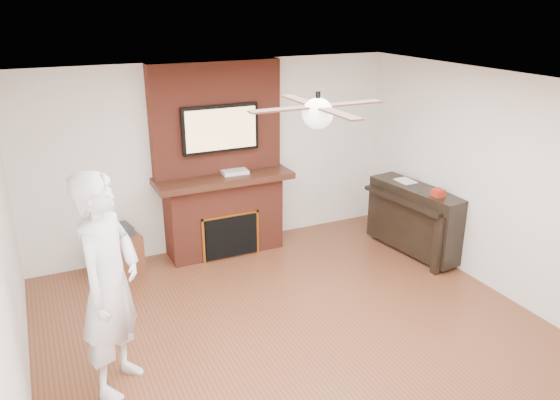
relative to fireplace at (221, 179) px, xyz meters
name	(u,v)px	position (x,y,z in m)	size (l,w,h in m)	color
room_shell	(315,232)	(0.00, -2.55, 0.25)	(5.36, 5.86, 2.86)	#592D1A
fireplace	(221,179)	(0.00, 0.00, 0.00)	(1.78, 0.64, 2.50)	maroon
tv	(220,129)	(0.00, -0.05, 0.68)	(1.00, 0.08, 0.60)	black
ceiling_fan	(318,112)	(0.00, -2.55, 1.34)	(1.21, 1.21, 0.31)	black
person	(109,285)	(-1.77, -2.26, -0.01)	(0.73, 0.48, 1.98)	silver
side_table	(117,251)	(-1.42, -0.07, -0.72)	(0.61, 0.61, 0.59)	#572A19
piano	(415,218)	(2.28, -1.17, -0.50)	(0.70, 1.45, 1.01)	black
cable_box	(235,172)	(0.16, -0.10, 0.11)	(0.33, 0.19, 0.05)	silver
candle_orange	(221,254)	(-0.12, -0.25, -0.94)	(0.07, 0.07, 0.12)	#D45619
candle_green	(232,251)	(0.03, -0.22, -0.94)	(0.07, 0.07, 0.10)	#378033
candle_cream	(234,251)	(0.06, -0.23, -0.94)	(0.08, 0.08, 0.10)	#F9E5C6
candle_blue	(244,249)	(0.21, -0.21, -0.96)	(0.06, 0.06, 0.07)	#2D4E89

